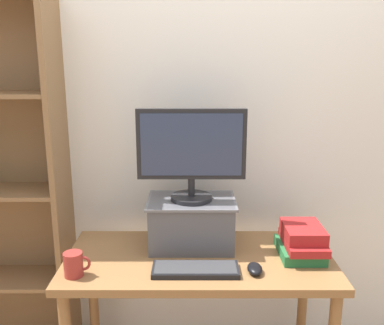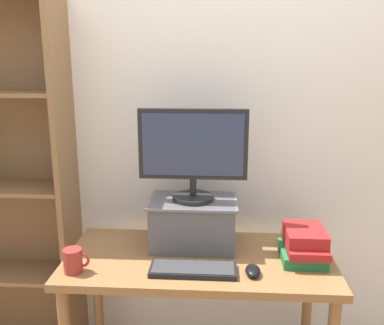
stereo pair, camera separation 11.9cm
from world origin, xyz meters
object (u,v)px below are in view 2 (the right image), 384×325
object	(u,v)px
coffee_mug	(74,261)
computer_mouse	(253,271)
keyboard	(193,269)
riser_box	(193,221)
computer_monitor	(193,150)
desk	(199,276)
book_stack	(303,244)

from	to	relation	value
coffee_mug	computer_mouse	bearing A→B (deg)	1.99
keyboard	computer_mouse	world-z (taller)	computer_mouse
riser_box	coffee_mug	world-z (taller)	riser_box
riser_box	computer_mouse	xyz separation A→B (m)	(0.27, -0.27, -0.11)
computer_monitor	computer_mouse	bearing A→B (deg)	-45.02
keyboard	coffee_mug	distance (m)	0.51
keyboard	coffee_mug	world-z (taller)	coffee_mug
keyboard	computer_mouse	bearing A→B (deg)	-1.11
computer_monitor	keyboard	size ratio (longest dim) A/B	1.36
computer_monitor	riser_box	bearing A→B (deg)	90.00
coffee_mug	desk	bearing A→B (deg)	18.64
keyboard	computer_mouse	xyz separation A→B (m)	(0.25, -0.00, 0.01)
desk	computer_mouse	bearing A→B (deg)	-32.72
riser_box	computer_monitor	world-z (taller)	computer_monitor
desk	coffee_mug	bearing A→B (deg)	-161.36
riser_box	book_stack	bearing A→B (deg)	-11.72
riser_box	book_stack	distance (m)	0.52
keyboard	book_stack	world-z (taller)	book_stack
coffee_mug	keyboard	bearing A→B (deg)	3.52
computer_mouse	book_stack	world-z (taller)	book_stack
riser_box	keyboard	distance (m)	0.29
computer_monitor	coffee_mug	bearing A→B (deg)	-148.82
computer_mouse	coffee_mug	bearing A→B (deg)	-178.01
coffee_mug	computer_monitor	bearing A→B (deg)	31.18
riser_box	keyboard	xyz separation A→B (m)	(0.02, -0.27, -0.11)
computer_monitor	book_stack	distance (m)	0.66
computer_monitor	book_stack	world-z (taller)	computer_monitor
computer_monitor	computer_mouse	xyz separation A→B (m)	(0.27, -0.27, -0.46)
desk	riser_box	size ratio (longest dim) A/B	2.92
desk	keyboard	size ratio (longest dim) A/B	3.30
riser_box	coffee_mug	bearing A→B (deg)	-148.70
riser_box	computer_mouse	distance (m)	0.40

